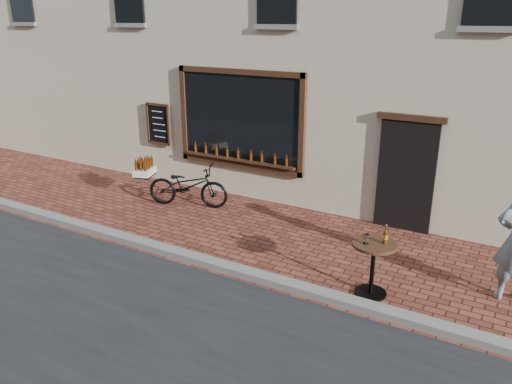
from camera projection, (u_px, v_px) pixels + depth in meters
The scene contains 4 objects.
ground at pixel (229, 278), 8.17m from camera, with size 90.00×90.00×0.00m, color #55261B.
kerb at pixel (235, 270), 8.32m from camera, with size 90.00×0.25×0.12m, color slate.
cargo_bicycle at pixel (186, 185), 11.14m from camera, with size 2.19×1.22×1.03m.
bistro_table at pixel (374, 258), 7.51m from camera, with size 0.67×0.67×1.15m.
Camera 1 is at (4.02, -6.04, 4.05)m, focal length 35.00 mm.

